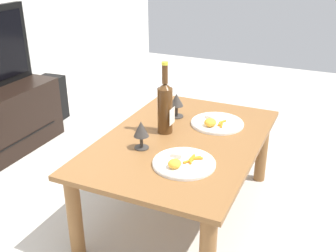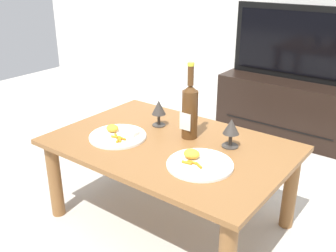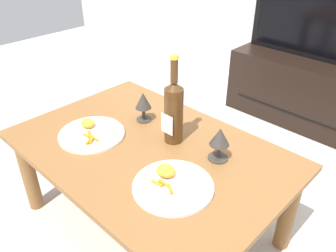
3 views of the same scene
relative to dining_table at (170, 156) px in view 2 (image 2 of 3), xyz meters
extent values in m
plane|color=#B7B2A8|center=(0.00, 0.00, -0.38)|extent=(6.40, 6.40, 0.00)
cube|color=brown|center=(0.00, 0.00, 0.06)|extent=(1.16, 0.78, 0.03)
cylinder|color=brown|center=(-0.52, -0.33, -0.17)|extent=(0.07, 0.07, 0.43)
cylinder|color=brown|center=(-0.52, 0.33, -0.17)|extent=(0.07, 0.07, 0.43)
cylinder|color=brown|center=(0.52, 0.33, -0.17)|extent=(0.07, 0.07, 0.43)
cube|color=black|center=(0.06, 1.50, -0.15)|extent=(1.05, 0.50, 0.45)
cube|color=black|center=(0.06, 1.25, -0.24)|extent=(0.84, 0.01, 0.01)
cube|color=black|center=(0.06, 1.50, 0.35)|extent=(1.01, 0.04, 0.55)
cube|color=black|center=(0.06, 1.48, 0.35)|extent=(0.93, 0.01, 0.46)
cylinder|color=#4C2D14|center=(0.04, 0.11, 0.20)|extent=(0.08, 0.08, 0.25)
cone|color=#4C2D14|center=(0.04, 0.11, 0.33)|extent=(0.08, 0.08, 0.04)
cylinder|color=#4C2D14|center=(0.04, 0.11, 0.40)|extent=(0.03, 0.03, 0.10)
cylinder|color=yellow|center=(0.04, 0.11, 0.45)|extent=(0.03, 0.03, 0.02)
cube|color=silver|center=(0.04, 0.07, 0.17)|extent=(0.06, 0.00, 0.09)
cylinder|color=#38332D|center=(-0.18, 0.14, 0.08)|extent=(0.07, 0.07, 0.01)
cylinder|color=#38332D|center=(-0.18, 0.14, 0.11)|extent=(0.02, 0.02, 0.06)
cone|color=#38332D|center=(-0.18, 0.14, 0.18)|extent=(0.08, 0.08, 0.08)
cylinder|color=#38332D|center=(0.26, 0.14, 0.08)|extent=(0.08, 0.08, 0.01)
cylinder|color=#38332D|center=(0.26, 0.14, 0.11)|extent=(0.02, 0.02, 0.06)
cone|color=#38332D|center=(0.26, 0.14, 0.18)|extent=(0.08, 0.08, 0.07)
cylinder|color=white|center=(-0.25, -0.11, 0.08)|extent=(0.29, 0.29, 0.01)
torus|color=white|center=(-0.25, -0.11, 0.09)|extent=(0.29, 0.29, 0.01)
ellipsoid|color=orange|center=(-0.31, -0.09, 0.10)|extent=(0.07, 0.06, 0.04)
cube|color=beige|center=(-0.20, -0.06, 0.10)|extent=(0.07, 0.05, 0.02)
cylinder|color=orange|center=(-0.20, -0.16, 0.09)|extent=(0.04, 0.05, 0.01)
cylinder|color=orange|center=(-0.20, -0.15, 0.09)|extent=(0.04, 0.05, 0.01)
cylinder|color=orange|center=(-0.20, -0.13, 0.09)|extent=(0.05, 0.01, 0.01)
cylinder|color=orange|center=(-0.23, -0.14, 0.09)|extent=(0.05, 0.03, 0.01)
cylinder|color=orange|center=(-0.24, -0.13, 0.09)|extent=(0.05, 0.04, 0.01)
cylinder|color=white|center=(0.25, -0.11, 0.08)|extent=(0.29, 0.29, 0.01)
torus|color=white|center=(0.25, -0.11, 0.09)|extent=(0.29, 0.29, 0.01)
ellipsoid|color=orange|center=(0.19, -0.09, 0.11)|extent=(0.07, 0.07, 0.04)
cube|color=beige|center=(0.30, -0.06, 0.10)|extent=(0.08, 0.07, 0.02)
cylinder|color=orange|center=(0.26, -0.14, 0.09)|extent=(0.05, 0.03, 0.01)
cylinder|color=orange|center=(0.22, -0.13, 0.09)|extent=(0.05, 0.01, 0.01)
cylinder|color=orange|center=(0.20, -0.15, 0.09)|extent=(0.05, 0.02, 0.01)
camera|label=1|loc=(-1.75, -0.70, 0.99)|focal=43.19mm
camera|label=2|loc=(1.04, -1.39, 0.89)|focal=41.43mm
camera|label=3|loc=(0.88, -0.80, 0.91)|focal=36.81mm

